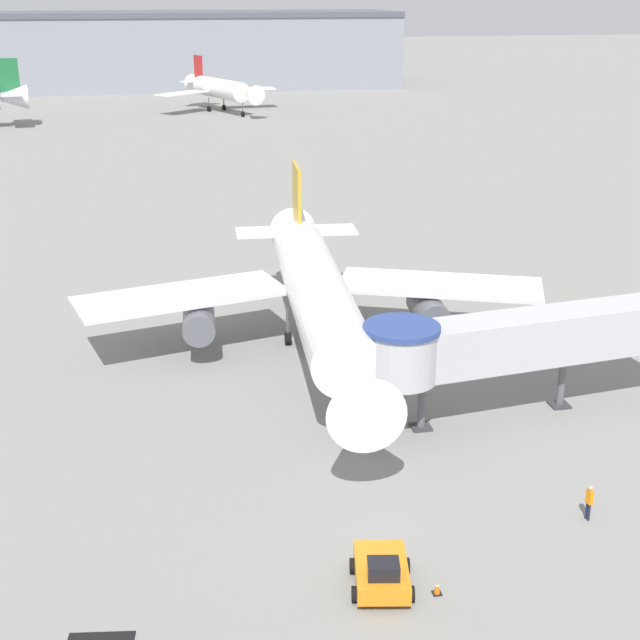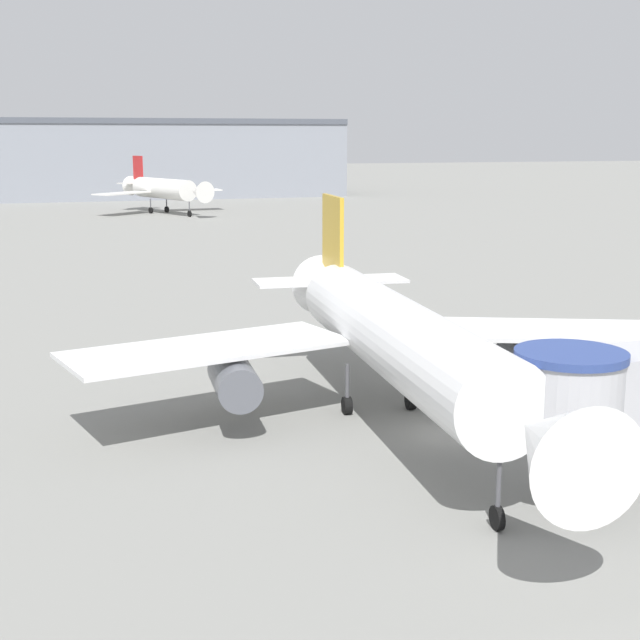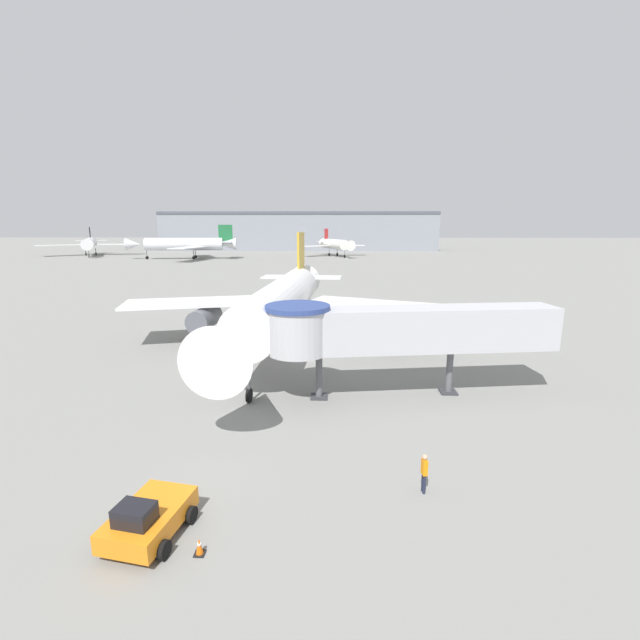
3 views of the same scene
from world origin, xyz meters
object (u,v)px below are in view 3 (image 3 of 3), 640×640
object	(u,v)px
background_jet_red_tail	(335,244)
jet_bridge	(392,329)
main_airplane	(283,302)
traffic_cone_apron_front	(199,547)
traffic_cone_starboard_wing	(419,350)
background_jet_green_tail	(187,244)
background_jet_black_tail	(89,243)
ground_crew_marshaller	(424,471)
pushback_tug_orange	(148,518)

from	to	relation	value
background_jet_red_tail	jet_bridge	bearing A→B (deg)	-111.06
main_airplane	traffic_cone_apron_front	bearing A→B (deg)	-86.21
traffic_cone_apron_front	traffic_cone_starboard_wing	distance (m)	27.06
main_airplane	background_jet_green_tail	xyz separation A→B (m)	(-46.17, 109.84, 0.68)
traffic_cone_apron_front	background_jet_red_tail	size ratio (longest dim) A/B	0.02
traffic_cone_starboard_wing	background_jet_red_tail	bearing A→B (deg)	93.29
main_airplane	background_jet_red_tail	world-z (taller)	main_airplane
jet_bridge	background_jet_black_tail	xyz separation A→B (m)	(-97.57, 136.26, 0.18)
traffic_cone_apron_front	traffic_cone_starboard_wing	bearing A→B (deg)	63.33
jet_bridge	traffic_cone_starboard_wing	world-z (taller)	jet_bridge
ground_crew_marshaller	jet_bridge	bearing A→B (deg)	-7.75
traffic_cone_starboard_wing	ground_crew_marshaller	distance (m)	20.76
traffic_cone_starboard_wing	background_jet_green_tail	distance (m)	125.37
main_airplane	jet_bridge	world-z (taller)	main_airplane
main_airplane	traffic_cone_apron_front	world-z (taller)	main_airplane
pushback_tug_orange	traffic_cone_starboard_wing	bearing A→B (deg)	69.23
background_jet_red_tail	traffic_cone_apron_front	bearing A→B (deg)	-114.38
traffic_cone_apron_front	background_jet_red_tail	world-z (taller)	background_jet_red_tail
traffic_cone_starboard_wing	ground_crew_marshaller	world-z (taller)	ground_crew_marshaller
background_jet_black_tail	background_jet_red_tail	bearing A→B (deg)	-27.15
main_airplane	traffic_cone_apron_front	size ratio (longest dim) A/B	53.87
traffic_cone_apron_front	ground_crew_marshaller	xyz separation A→B (m)	(8.40, 3.78, 0.72)
jet_bridge	ground_crew_marshaller	world-z (taller)	jet_bridge
traffic_cone_starboard_wing	background_jet_green_tail	xyz separation A→B (m)	(-58.35, 110.86, 4.76)
background_jet_green_tail	background_jet_red_tail	xyz separation A→B (m)	(51.09, 15.28, -0.57)
ground_crew_marshaller	background_jet_red_tail	bearing A→B (deg)	-6.73
background_jet_red_tail	traffic_cone_starboard_wing	bearing A→B (deg)	-109.22
traffic_cone_starboard_wing	background_jet_red_tail	xyz separation A→B (m)	(-7.25, 126.15, 4.19)
jet_bridge	traffic_cone_starboard_wing	xyz separation A→B (m)	(3.81, 9.67, -4.23)
jet_bridge	background_jet_red_tail	world-z (taller)	background_jet_red_tail
jet_bridge	background_jet_red_tail	distance (m)	135.86
ground_crew_marshaller	background_jet_green_tail	bearing A→B (deg)	14.48
main_airplane	pushback_tug_orange	size ratio (longest dim) A/B	9.07
traffic_cone_starboard_wing	main_airplane	bearing A→B (deg)	175.20
traffic_cone_apron_front	background_jet_black_tail	world-z (taller)	background_jet_black_tail
main_airplane	jet_bridge	distance (m)	13.58
main_airplane	ground_crew_marshaller	xyz separation A→B (m)	(8.44, -21.43, -3.37)
jet_bridge	traffic_cone_starboard_wing	size ratio (longest dim) A/B	29.59
main_airplane	traffic_cone_starboard_wing	distance (m)	12.88
jet_bridge	traffic_cone_apron_front	size ratio (longest dim) A/B	30.66
jet_bridge	background_jet_green_tail	xyz separation A→B (m)	(-54.54, 120.53, 0.52)
jet_bridge	background_jet_red_tail	size ratio (longest dim) A/B	0.74
main_airplane	background_jet_green_tail	distance (m)	119.15
main_airplane	background_jet_red_tail	xyz separation A→B (m)	(4.92, 125.12, 0.11)
pushback_tug_orange	main_airplane	bearing A→B (deg)	95.74
pushback_tug_orange	background_jet_red_tail	distance (m)	149.74
traffic_cone_starboard_wing	jet_bridge	bearing A→B (deg)	-111.49
main_airplane	background_jet_black_tail	distance (m)	154.03
jet_bridge	pushback_tug_orange	distance (m)	17.64
traffic_cone_apron_front	ground_crew_marshaller	world-z (taller)	ground_crew_marshaller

